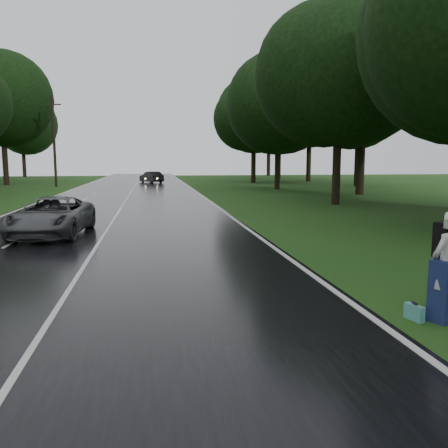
# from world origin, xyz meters

# --- Properties ---
(ground) EXTENTS (160.00, 160.00, 0.00)m
(ground) POSITION_xyz_m (0.00, 0.00, 0.00)
(ground) COLOR #204614
(ground) RESTS_ON ground
(road) EXTENTS (12.00, 140.00, 0.04)m
(road) POSITION_xyz_m (0.00, 20.00, 0.02)
(road) COLOR black
(road) RESTS_ON ground
(lane_center) EXTENTS (0.12, 140.00, 0.01)m
(lane_center) POSITION_xyz_m (0.00, 20.00, 0.04)
(lane_center) COLOR silver
(lane_center) RESTS_ON road
(grey_car) EXTENTS (2.85, 5.42, 1.46)m
(grey_car) POSITION_xyz_m (-1.95, 9.38, 0.77)
(grey_car) COLOR #484A4D
(grey_car) RESTS_ON road
(far_car) EXTENTS (3.16, 4.56, 1.42)m
(far_car) POSITION_xyz_m (1.82, 50.59, 0.75)
(far_car) COLOR black
(far_car) RESTS_ON road
(hitchhiker) EXTENTS (0.87, 0.84, 2.02)m
(hitchhiker) POSITION_xyz_m (7.09, -1.65, 0.94)
(hitchhiker) COLOR silver
(hitchhiker) RESTS_ON ground
(suitcase) EXTENTS (0.21, 0.43, 0.29)m
(suitcase) POSITION_xyz_m (6.55, -1.57, 0.15)
(suitcase) COLOR #55A3A4
(suitcase) RESTS_ON ground
(utility_pole_far) EXTENTS (1.80, 0.28, 9.80)m
(utility_pole_far) POSITION_xyz_m (-8.50, 44.06, 0.00)
(utility_pole_far) COLOR black
(utility_pole_far) RESTS_ON ground
(tree_left_f) EXTENTS (11.03, 11.03, 17.24)m
(tree_left_f) POSITION_xyz_m (-14.92, 48.48, 0.00)
(tree_left_f) COLOR black
(tree_left_f) RESTS_ON ground
(tree_right_d) EXTENTS (9.38, 9.38, 14.66)m
(tree_right_d) POSITION_xyz_m (13.82, 19.89, 0.00)
(tree_right_d) COLOR black
(tree_right_d) RESTS_ON ground
(tree_right_e) EXTENTS (8.96, 8.96, 14.00)m
(tree_right_e) POSITION_xyz_m (14.32, 36.21, 0.00)
(tree_right_e) COLOR black
(tree_right_e) RESTS_ON ground
(tree_right_f) EXTENTS (9.52, 9.52, 14.87)m
(tree_right_f) POSITION_xyz_m (14.76, 49.32, 0.00)
(tree_right_f) COLOR black
(tree_right_f) RESTS_ON ground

